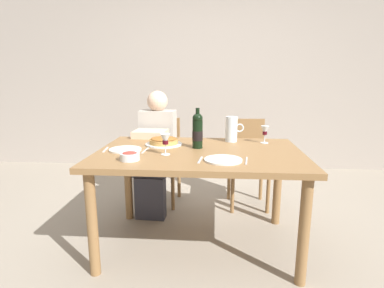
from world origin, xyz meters
name	(u,v)px	position (x,y,z in m)	size (l,w,h in m)	color
ground_plane	(199,244)	(0.00, 0.00, 0.00)	(8.00, 8.00, 0.00)	gray
back_wall	(208,69)	(0.00, 2.23, 1.40)	(8.00, 0.10, 2.80)	#A3998E
dining_table	(199,163)	(0.00, 0.00, 0.67)	(1.50, 1.00, 0.76)	olive
wine_bottle	(198,131)	(-0.02, 0.10, 0.89)	(0.08, 0.08, 0.31)	black
water_pitcher	(231,131)	(0.25, 0.36, 0.85)	(0.15, 0.10, 0.21)	silver
baked_tart	(164,141)	(-0.29, 0.19, 0.79)	(0.29, 0.29, 0.06)	silver
salad_bowl	(130,156)	(-0.44, -0.29, 0.79)	(0.13, 0.13, 0.06)	silver
wine_glass_left_diner	(165,140)	(-0.23, -0.13, 0.86)	(0.07, 0.07, 0.15)	silver
wine_glass_right_diner	(265,131)	(0.52, 0.31, 0.86)	(0.07, 0.07, 0.14)	silver
dinner_plate_left_setting	(223,160)	(0.17, -0.26, 0.77)	(0.25, 0.25, 0.01)	white
dinner_plate_right_setting	(125,150)	(-0.55, -0.02, 0.77)	(0.24, 0.24, 0.01)	white
fork_left_setting	(200,160)	(0.02, -0.26, 0.76)	(0.16, 0.01, 0.01)	silver
knife_left_setting	(247,161)	(0.32, -0.26, 0.76)	(0.18, 0.01, 0.01)	silver
knife_right_setting	(145,150)	(-0.40, -0.02, 0.76)	(0.18, 0.01, 0.01)	silver
spoon_right_setting	(106,150)	(-0.70, -0.02, 0.76)	(0.16, 0.01, 0.01)	silver
chair_left	(161,154)	(-0.44, 0.90, 0.50)	(0.42, 0.42, 0.87)	olive
diner_left	(156,148)	(-0.46, 0.66, 0.62)	(0.35, 0.52, 1.16)	#B7B2A8
chair_right	(247,157)	(0.45, 0.87, 0.50)	(0.42, 0.42, 0.87)	olive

